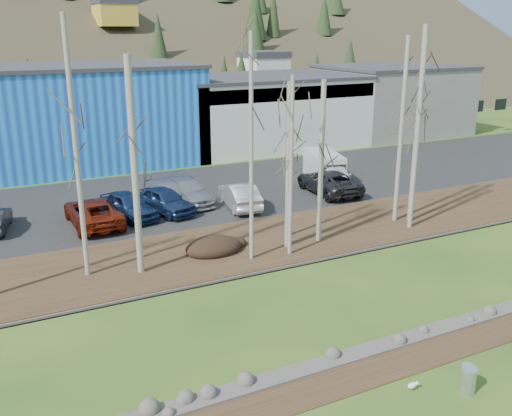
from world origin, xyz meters
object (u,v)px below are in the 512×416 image
car_2 (93,212)px  van_white (325,167)px  litter_bin (468,381)px  seagull (413,385)px  car_6 (329,182)px  car_8 (129,205)px  car_3 (188,191)px  car_7 (335,176)px  car_5 (240,195)px  car_4 (165,200)px  car_9 (167,193)px

car_2 → van_white: van_white is taller
litter_bin → seagull: bearing=149.1°
seagull → car_6: size_ratio=0.07×
car_8 → car_3: bearing=2.0°
car_6 → car_7: size_ratio=1.07×
car_5 → car_3: bearing=-36.1°
car_5 → car_6: size_ratio=0.84×
car_4 → car_8: same height
car_6 → seagull: bearing=66.7°
car_2 → car_6: 16.05m
car_2 → car_5: (9.06, -0.77, 0.01)m
seagull → van_white: size_ratio=0.08×
car_4 → car_2: bearing=167.2°
seagull → car_7: size_ratio=0.08×
seagull → car_4: 21.05m
litter_bin → car_7: size_ratio=0.16×
car_4 → car_7: bearing=-15.7°
car_5 → car_8: (-6.90, 1.09, -0.01)m
car_7 → van_white: bearing=104.8°
car_8 → car_9: (2.93, 1.48, -0.01)m
car_2 → car_4: size_ratio=1.22×
car_2 → car_8: (2.16, 0.32, 0.00)m
car_3 → car_9: same height
car_6 → van_white: size_ratio=1.14×
seagull → car_2: size_ratio=0.07×
car_2 → car_3: (6.49, 1.80, -0.01)m
litter_bin → car_8: 22.48m
car_4 → car_8: 2.29m
car_5 → seagull: bearing=89.8°
car_8 → car_9: 3.28m
car_5 → car_9: 4.73m
car_3 → car_6: size_ratio=0.93×
seagull → van_white: 26.16m
car_4 → car_5: bearing=-30.3°
car_2 → car_5: car_5 is taller
car_6 → van_white: van_white is taller
car_2 → car_4: 4.46m
car_6 → car_7: car_6 is taller
car_8 → van_white: bearing=-8.6°
car_8 → van_white: van_white is taller
car_3 → car_6: car_6 is taller
car_3 → van_white: 11.30m
seagull → van_white: (11.90, 23.28, 1.01)m
car_5 → van_white: 9.34m
car_9 → van_white: size_ratio=1.06×
seagull → car_9: (-0.76, 22.47, 0.75)m
van_white → car_7: bearing=-85.2°
car_7 → car_8: 15.20m
car_8 → car_4: bearing=-16.9°
car_9 → van_white: bearing=2.3°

